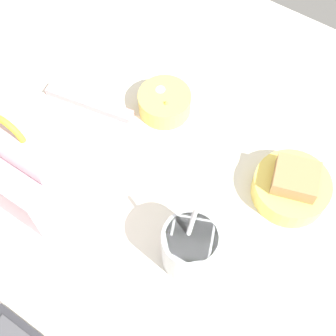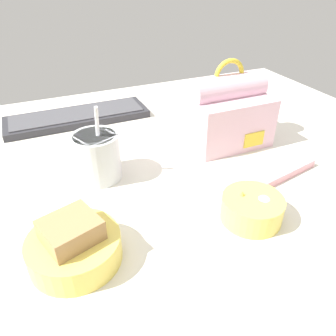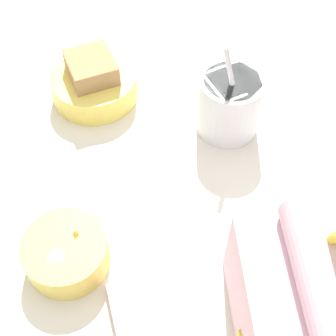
% 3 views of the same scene
% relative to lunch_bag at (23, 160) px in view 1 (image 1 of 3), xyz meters
% --- Properties ---
extents(desk_surface, '(1.40, 1.10, 0.02)m').
position_rel_lunch_bag_xyz_m(desk_surface, '(-0.23, -0.10, -0.08)').
color(desk_surface, silver).
rests_on(desk_surface, ground).
extents(lunch_bag, '(0.18, 0.15, 0.19)m').
position_rel_lunch_bag_xyz_m(lunch_bag, '(0.00, 0.00, 0.00)').
color(lunch_bag, beige).
rests_on(lunch_bag, desk_surface).
extents(soup_cup, '(0.09, 0.09, 0.16)m').
position_rel_lunch_bag_xyz_m(soup_cup, '(-0.31, -0.04, -0.02)').
color(soup_cup, silver).
rests_on(soup_cup, desk_surface).
extents(bento_bowl_sandwich, '(0.13, 0.13, 0.07)m').
position_rel_lunch_bag_xyz_m(bento_bowl_sandwich, '(-0.39, -0.23, -0.04)').
color(bento_bowl_sandwich, '#EFD65B').
rests_on(bento_bowl_sandwich, desk_surface).
extents(bento_bowl_snacks, '(0.10, 0.10, 0.05)m').
position_rel_lunch_bag_xyz_m(bento_bowl_snacks, '(-0.11, -0.26, -0.05)').
color(bento_bowl_snacks, '#EFD65B').
rests_on(bento_bowl_snacks, desk_surface).
extents(chopstick_case, '(0.18, 0.06, 0.02)m').
position_rel_lunch_bag_xyz_m(chopstick_case, '(0.02, -0.19, -0.06)').
color(chopstick_case, pink).
rests_on(chopstick_case, desk_surface).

